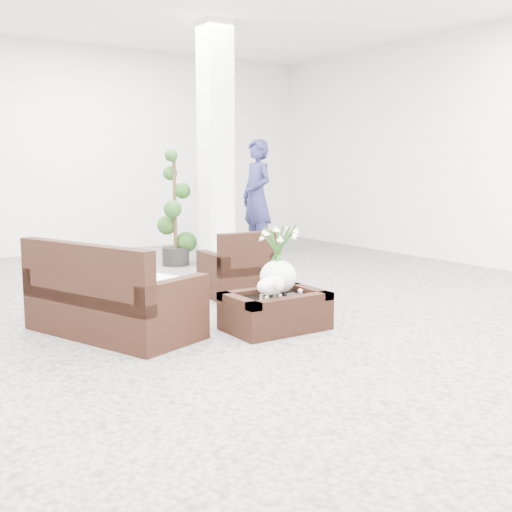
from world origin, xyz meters
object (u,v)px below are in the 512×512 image
loveseat (113,287)px  topiary (175,209)px  armchair (237,263)px  coffee_table (275,313)px

loveseat → topiary: (2.13, 3.14, 0.42)m
loveseat → topiary: topiary is taller
loveseat → armchair: bearing=-87.2°
topiary → armchair: bearing=-98.9°
armchair → loveseat: bearing=28.5°
armchair → coffee_table: bearing=76.7°
loveseat → coffee_table: bearing=-138.8°
coffee_table → loveseat: bearing=152.2°
coffee_table → armchair: 1.55m
armchair → loveseat: loveseat is taller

